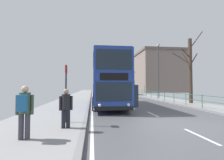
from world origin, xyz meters
TOP-DOWN VIEW (x-y plane):
  - ground at (-0.72, -0.00)m, footprint 15.80×140.00m
  - double_decker_bus_main at (-2.54, 7.55)m, footprint 3.29×10.65m
  - background_bus_far_lane at (2.86, 27.96)m, footprint 2.78×10.45m
  - pedestrian_railing_far_kerb at (4.45, 14.97)m, footprint 0.05×30.99m
  - pedestrian_with_backpack at (-6.10, -2.34)m, footprint 0.55×0.55m
  - pedestrian_companion at (-5.01, -0.98)m, footprint 0.55×0.41m
  - bus_stop_sign_near at (-5.19, 0.10)m, footprint 0.08×0.44m
  - street_lamp_far_side at (5.69, 15.20)m, footprint 0.28×0.60m
  - bare_tree_far_00 at (6.00, 7.83)m, footprint 3.05×1.39m
  - bare_tree_far_01 at (6.51, 38.28)m, footprint 2.85×2.96m
  - bare_tree_far_02 at (5.75, 31.90)m, footprint 1.65×2.75m
  - background_building_00 at (17.39, 44.08)m, footprint 13.89×16.30m

SIDE VIEW (x-z plane):
  - ground at x=-0.72m, z-range -0.06..0.14m
  - pedestrian_railing_far_kerb at x=4.45m, z-range 0.33..1.36m
  - pedestrian_companion at x=-5.01m, z-range 0.23..1.82m
  - pedestrian_with_backpack at x=-6.10m, z-range 0.28..1.99m
  - background_bus_far_lane at x=2.86m, z-range 0.15..3.05m
  - bus_stop_sign_near at x=-5.19m, z-range 0.45..3.16m
  - double_decker_bus_main at x=-2.54m, z-range 0.10..4.55m
  - bare_tree_far_02 at x=5.75m, z-range 0.34..6.12m
  - bare_tree_far_01 at x=6.51m, z-range 0.24..6.80m
  - bare_tree_far_00 at x=6.00m, z-range -0.06..7.26m
  - street_lamp_far_side at x=5.69m, z-range 0.75..8.63m
  - background_building_00 at x=17.39m, z-range 0.03..12.99m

